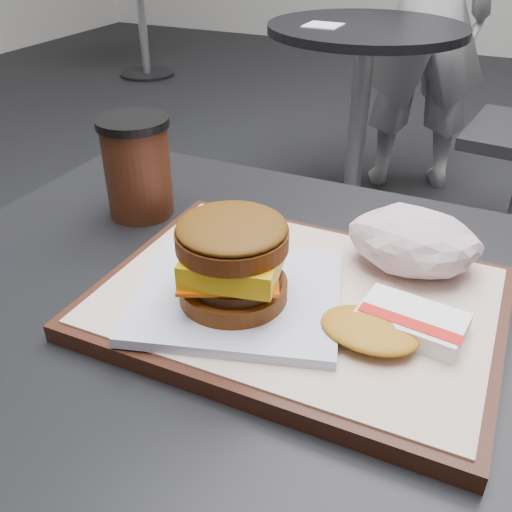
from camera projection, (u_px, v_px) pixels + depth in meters
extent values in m
cube|color=black|center=(269.00, 315.00, 0.59)|extent=(0.80, 0.60, 0.04)
cube|color=black|center=(297.00, 303.00, 0.56)|extent=(0.38, 0.28, 0.02)
cube|color=beige|center=(297.00, 294.00, 0.55)|extent=(0.36, 0.26, 0.00)
cube|color=white|center=(238.00, 295.00, 0.54)|extent=(0.23, 0.22, 0.01)
cylinder|color=#67320E|center=(233.00, 289.00, 0.52)|extent=(0.12, 0.12, 0.02)
cylinder|color=#321607|center=(235.00, 277.00, 0.52)|extent=(0.11, 0.11, 0.01)
cube|color=#E25707|center=(230.00, 268.00, 0.52)|extent=(0.12, 0.12, 0.00)
cube|color=yellow|center=(235.00, 259.00, 0.50)|extent=(0.10, 0.10, 0.02)
cylinder|color=#632C0E|center=(232.00, 239.00, 0.50)|extent=(0.12, 0.12, 0.02)
ellipsoid|color=#60390D|center=(232.00, 227.00, 0.49)|extent=(0.12, 0.12, 0.02)
cube|color=white|center=(412.00, 322.00, 0.50)|extent=(0.10, 0.07, 0.02)
cube|color=red|center=(410.00, 323.00, 0.48)|extent=(0.09, 0.03, 0.00)
ellipsoid|color=orange|center=(369.00, 330.00, 0.49)|extent=(0.09, 0.07, 0.01)
cylinder|color=#3C190E|center=(138.00, 170.00, 0.71)|extent=(0.08, 0.08, 0.12)
cylinder|color=black|center=(132.00, 122.00, 0.67)|extent=(0.09, 0.09, 0.01)
cylinder|color=black|center=(349.00, 213.00, 2.37)|extent=(0.44, 0.44, 0.02)
cylinder|color=#A5A5AA|center=(357.00, 130.00, 2.18)|extent=(0.07, 0.07, 0.70)
cylinder|color=black|center=(367.00, 29.00, 1.99)|extent=(0.70, 0.70, 0.03)
cube|color=white|center=(323.00, 25.00, 1.96)|extent=(0.12, 0.12, 0.00)
imported|color=silver|center=(429.00, 14.00, 2.29)|extent=(0.62, 0.52, 1.46)
cylinder|color=black|center=(147.00, 74.00, 4.30)|extent=(0.40, 0.40, 0.02)
cylinder|color=#A5A5AA|center=(142.00, 23.00, 4.11)|extent=(0.06, 0.06, 0.70)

